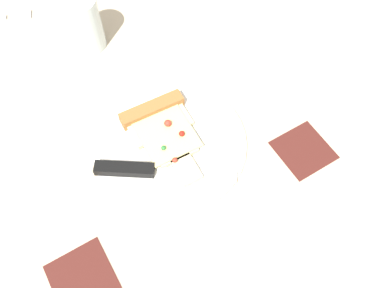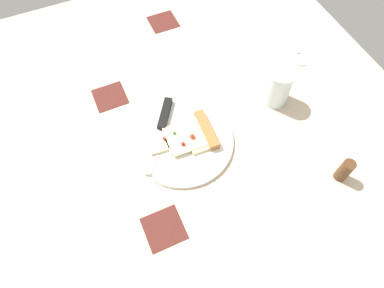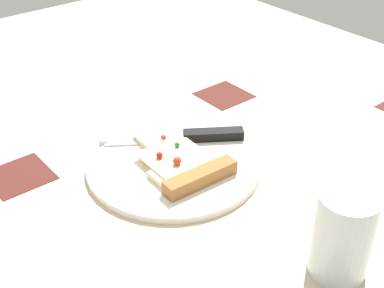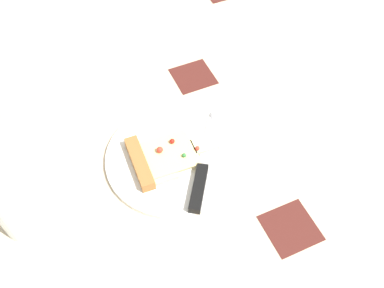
% 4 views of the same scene
% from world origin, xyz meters
% --- Properties ---
extents(ground_plane, '(1.49, 1.49, 0.03)m').
position_xyz_m(ground_plane, '(0.00, 0.00, -0.01)').
color(ground_plane, '#C6B293').
rests_on(ground_plane, ground).
extents(plate, '(0.27, 0.27, 0.01)m').
position_xyz_m(plate, '(0.05, -0.08, 0.01)').
color(plate, white).
rests_on(plate, ground_plane).
extents(pizza_slice, '(0.12, 0.18, 0.03)m').
position_xyz_m(pizza_slice, '(0.05, -0.11, 0.02)').
color(pizza_slice, beige).
rests_on(pizza_slice, plate).
extents(knife, '(0.21, 0.15, 0.02)m').
position_xyz_m(knife, '(0.11, -0.05, 0.02)').
color(knife, silver).
rests_on(knife, plate).
extents(drinking_glass, '(0.07, 0.07, 0.11)m').
position_xyz_m(drinking_glass, '(0.08, -0.38, 0.06)').
color(drinking_glass, silver).
rests_on(drinking_glass, ground_plane).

